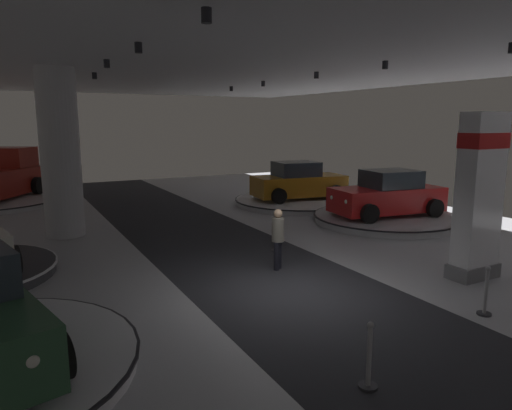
{
  "coord_description": "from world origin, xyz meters",
  "views": [
    {
      "loc": [
        -5.41,
        -8.37,
        3.78
      ],
      "look_at": [
        0.81,
        3.27,
        1.4
      ],
      "focal_mm": 32.57,
      "sensor_mm": 36.0,
      "label": 1
    }
  ],
  "objects_px": {
    "display_platform_mid_right": "(386,218)",
    "visitor_walking_near": "(278,235)",
    "display_platform_far_right": "(299,201)",
    "display_car_mid_right": "(388,195)",
    "brand_sign_pylon": "(479,194)",
    "display_car_far_right": "(298,182)",
    "column_left": "(60,153)"
  },
  "relations": [
    {
      "from": "display_platform_mid_right",
      "to": "visitor_walking_near",
      "type": "relative_size",
      "value": 3.43
    },
    {
      "from": "display_platform_far_right",
      "to": "display_platform_mid_right",
      "type": "xyz_separation_m",
      "value": [
        0.75,
        -4.89,
        0.01
      ]
    },
    {
      "from": "display_platform_mid_right",
      "to": "display_car_mid_right",
      "type": "height_order",
      "value": "display_car_mid_right"
    },
    {
      "from": "brand_sign_pylon",
      "to": "display_car_far_right",
      "type": "height_order",
      "value": "brand_sign_pylon"
    },
    {
      "from": "display_platform_mid_right",
      "to": "brand_sign_pylon",
      "type": "bearing_deg",
      "value": -114.76
    },
    {
      "from": "display_platform_mid_right",
      "to": "display_car_mid_right",
      "type": "relative_size",
      "value": 1.24
    },
    {
      "from": "display_car_far_right",
      "to": "display_car_mid_right",
      "type": "bearing_deg",
      "value": -80.56
    },
    {
      "from": "display_car_far_right",
      "to": "display_car_mid_right",
      "type": "distance_m",
      "value": 4.96
    },
    {
      "from": "column_left",
      "to": "display_platform_far_right",
      "type": "distance_m",
      "value": 10.65
    },
    {
      "from": "display_platform_far_right",
      "to": "display_car_far_right",
      "type": "xyz_separation_m",
      "value": [
        -0.03,
        0.0,
        0.88
      ]
    },
    {
      "from": "column_left",
      "to": "display_platform_far_right",
      "type": "xyz_separation_m",
      "value": [
        10.24,
        1.38,
        -2.6
      ]
    },
    {
      "from": "display_platform_far_right",
      "to": "display_car_mid_right",
      "type": "distance_m",
      "value": 5.03
    },
    {
      "from": "display_platform_far_right",
      "to": "display_car_mid_right",
      "type": "xyz_separation_m",
      "value": [
        0.78,
        -4.89,
        0.89
      ]
    },
    {
      "from": "column_left",
      "to": "display_car_far_right",
      "type": "bearing_deg",
      "value": 7.71
    },
    {
      "from": "display_platform_far_right",
      "to": "display_car_mid_right",
      "type": "relative_size",
      "value": 1.35
    },
    {
      "from": "brand_sign_pylon",
      "to": "display_platform_mid_right",
      "type": "bearing_deg",
      "value": 65.24
    },
    {
      "from": "column_left",
      "to": "display_platform_far_right",
      "type": "height_order",
      "value": "column_left"
    },
    {
      "from": "brand_sign_pylon",
      "to": "display_platform_mid_right",
      "type": "distance_m",
      "value": 6.67
    },
    {
      "from": "display_car_far_right",
      "to": "display_car_mid_right",
      "type": "height_order",
      "value": "display_car_mid_right"
    },
    {
      "from": "brand_sign_pylon",
      "to": "display_platform_far_right",
      "type": "relative_size",
      "value": 0.68
    },
    {
      "from": "brand_sign_pylon",
      "to": "display_car_mid_right",
      "type": "height_order",
      "value": "brand_sign_pylon"
    },
    {
      "from": "column_left",
      "to": "display_car_far_right",
      "type": "xyz_separation_m",
      "value": [
        10.21,
        1.38,
        -1.73
      ]
    },
    {
      "from": "display_car_far_right",
      "to": "display_platform_far_right",
      "type": "bearing_deg",
      "value": -7.24
    },
    {
      "from": "column_left",
      "to": "visitor_walking_near",
      "type": "height_order",
      "value": "column_left"
    },
    {
      "from": "visitor_walking_near",
      "to": "display_platform_far_right",
      "type": "bearing_deg",
      "value": 53.57
    },
    {
      "from": "column_left",
      "to": "display_platform_far_right",
      "type": "relative_size",
      "value": 0.93
    },
    {
      "from": "brand_sign_pylon",
      "to": "visitor_walking_near",
      "type": "bearing_deg",
      "value": 144.13
    },
    {
      "from": "brand_sign_pylon",
      "to": "display_car_mid_right",
      "type": "xyz_separation_m",
      "value": [
        2.71,
        5.8,
        -1.03
      ]
    },
    {
      "from": "display_platform_far_right",
      "to": "column_left",
      "type": "bearing_deg",
      "value": -172.34
    },
    {
      "from": "display_car_far_right",
      "to": "visitor_walking_near",
      "type": "relative_size",
      "value": 2.76
    },
    {
      "from": "display_car_far_right",
      "to": "visitor_walking_near",
      "type": "xyz_separation_m",
      "value": [
        -5.78,
        -7.88,
        -0.12
      ]
    },
    {
      "from": "display_car_far_right",
      "to": "visitor_walking_near",
      "type": "distance_m",
      "value": 9.78
    }
  ]
}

